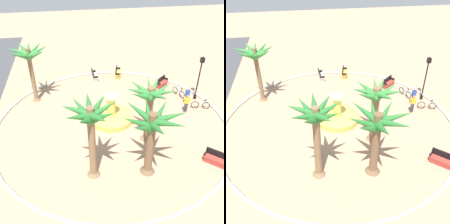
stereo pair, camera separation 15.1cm
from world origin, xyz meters
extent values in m
plane|color=tan|center=(0.00, 0.00, 0.00)|extent=(80.00, 80.00, 0.00)
torus|color=silver|center=(0.00, 0.00, 0.10)|extent=(19.35, 19.35, 0.20)
cylinder|color=gold|center=(0.48, 0.00, 0.23)|extent=(3.73, 3.73, 0.45)
cylinder|color=teal|center=(0.48, 0.00, 0.19)|extent=(3.28, 3.28, 0.34)
cylinder|color=gold|center=(0.48, 0.00, 1.34)|extent=(0.67, 0.67, 1.79)
cylinder|color=#F1C954|center=(0.48, 0.00, 2.30)|extent=(1.19, 1.19, 0.12)
cylinder|color=brown|center=(4.77, 6.56, 2.59)|extent=(0.39, 0.39, 5.18)
cone|color=brown|center=(4.77, 6.56, 0.25)|extent=(0.74, 0.74, 0.50)
cone|color=#337F38|center=(5.61, 6.59, 4.78)|extent=(1.94, 0.63, 1.30)
cone|color=#337F38|center=(5.53, 7.04, 4.94)|extent=(1.94, 1.51, 1.01)
cone|color=#337F38|center=(4.91, 7.45, 4.94)|extent=(0.86, 2.01, 1.03)
cone|color=#337F38|center=(4.25, 7.25, 4.82)|extent=(1.62, 1.88, 1.24)
cone|color=#337F38|center=(3.97, 6.86, 4.79)|extent=(2.00, 1.20, 1.29)
cone|color=#337F38|center=(3.97, 6.34, 4.76)|extent=(2.00, 1.06, 1.34)
cone|color=#337F38|center=(4.34, 5.83, 4.79)|extent=(1.45, 1.95, 1.28)
cone|color=#337F38|center=(4.99, 5.73, 4.82)|extent=(1.04, 2.01, 1.24)
cone|color=#337F38|center=(5.45, 6.05, 4.81)|extent=(1.88, 1.61, 1.25)
cylinder|color=brown|center=(-2.48, -2.30, 2.27)|extent=(0.53, 0.53, 4.55)
cone|color=brown|center=(-2.48, -2.30, 0.25)|extent=(1.00, 1.00, 0.50)
cone|color=#337F38|center=(-1.70, -2.42, 4.09)|extent=(1.91, 0.83, 1.41)
cone|color=#337F38|center=(-1.86, -1.72, 4.22)|extent=(1.77, 1.70, 1.17)
cone|color=#337F38|center=(-2.42, -1.43, 4.30)|extent=(0.69, 1.93, 1.04)
cone|color=#337F38|center=(-2.78, -1.55, 4.14)|extent=(1.22, 1.95, 1.31)
cone|color=#337F38|center=(-3.25, -2.04, 4.15)|extent=(1.96, 1.12, 1.30)
cone|color=#337F38|center=(-3.31, -2.59, 4.32)|extent=(1.98, 1.15, 1.00)
cone|color=#337F38|center=(-2.85, -3.09, 4.29)|extent=(1.31, 1.96, 1.05)
cone|color=#337F38|center=(-2.25, -3.06, 4.10)|extent=(1.06, 1.94, 1.38)
cone|color=#337F38|center=(-1.79, -2.78, 4.21)|extent=(1.87, 1.54, 1.20)
cylinder|color=brown|center=(-5.45, 2.16, 2.67)|extent=(0.46, 0.46, 5.35)
cone|color=brown|center=(-5.45, 2.16, 0.25)|extent=(0.87, 0.87, 0.50)
cone|color=#28702D|center=(-4.62, 2.18, 5.12)|extent=(1.81, 0.59, 0.99)
cone|color=#28702D|center=(-4.85, 2.62, 4.94)|extent=(1.75, 1.52, 1.30)
cone|color=#28702D|center=(-5.23, 2.96, 5.11)|extent=(1.02, 1.88, 1.01)
cone|color=#28702D|center=(-5.85, 2.86, 5.05)|extent=(1.39, 1.84, 1.12)
cone|color=#28702D|center=(-6.10, 2.51, 4.92)|extent=(1.82, 1.33, 1.34)
cone|color=#28702D|center=(-6.18, 1.80, 5.08)|extent=(1.86, 1.31, 1.06)
cone|color=#28702D|center=(-5.83, 1.53, 4.92)|extent=(1.38, 1.80, 1.34)
cone|color=#28702D|center=(-5.25, 1.40, 5.02)|extent=(1.00, 1.88, 1.17)
cone|color=#28702D|center=(-4.83, 1.66, 5.05)|extent=(1.75, 1.57, 1.12)
cylinder|color=brown|center=(-5.74, -1.43, 2.35)|extent=(0.53, 0.53, 4.70)
cone|color=brown|center=(-5.74, -1.43, 0.25)|extent=(1.01, 1.01, 0.50)
cone|color=#28702D|center=(-4.84, -1.44, 4.17)|extent=(2.09, 0.58, 1.54)
cone|color=#28702D|center=(-4.95, -0.80, 4.42)|extent=(2.03, 1.78, 1.10)
cone|color=#28702D|center=(-5.77, -0.51, 4.22)|extent=(0.64, 2.13, 1.46)
cone|color=#28702D|center=(-6.30, -0.74, 4.16)|extent=(1.75, 1.96, 1.55)
cone|color=#28702D|center=(-6.70, -1.44, 4.30)|extent=(2.15, 0.59, 1.31)
cone|color=#28702D|center=(-6.46, -2.13, 4.43)|extent=(1.94, 1.91, 1.07)
cone|color=#28702D|center=(-5.82, -2.43, 4.42)|extent=(0.73, 2.19, 1.09)
cone|color=#28702D|center=(-5.07, -2.08, 4.23)|extent=(1.91, 1.87, 1.43)
cube|color=#B73D33|center=(5.42, -6.19, 0.45)|extent=(1.43, 1.53, 0.12)
cube|color=black|center=(5.57, -6.05, 0.75)|extent=(1.11, 1.26, 0.50)
cube|color=#9C342B|center=(5.42, -6.19, 0.20)|extent=(1.32, 1.41, 0.39)
cube|color=black|center=(5.91, -6.75, 0.59)|extent=(0.39, 0.36, 0.24)
cube|color=black|center=(4.92, -5.62, 0.59)|extent=(0.39, 0.36, 0.24)
cube|color=beige|center=(8.21, 0.56, 0.45)|extent=(1.63, 0.61, 0.12)
cube|color=black|center=(8.20, 0.76, 0.75)|extent=(1.60, 0.19, 0.50)
cube|color=#B6ADA0|center=(8.21, 0.56, 0.20)|extent=(1.50, 0.56, 0.39)
cube|color=black|center=(8.96, 0.61, 0.59)|extent=(0.11, 0.45, 0.24)
cube|color=black|center=(7.47, 0.50, 0.59)|extent=(0.11, 0.45, 0.24)
cube|color=#B73D33|center=(-5.87, -6.26, 0.45)|extent=(1.46, 1.51, 0.12)
cube|color=black|center=(-5.72, -6.41, 0.75)|extent=(1.15, 1.22, 0.50)
cube|color=#9C342B|center=(-5.87, -6.26, 0.20)|extent=(1.34, 1.39, 0.39)
cube|color=black|center=(-5.36, -5.72, 0.59)|extent=(0.38, 0.37, 0.24)
cube|color=gold|center=(8.50, -2.08, 0.45)|extent=(1.67, 0.87, 0.12)
cube|color=black|center=(8.55, -1.88, 0.75)|extent=(1.57, 0.46, 0.50)
cube|color=gold|center=(8.50, -2.08, 0.20)|extent=(1.54, 0.80, 0.39)
cube|color=black|center=(9.23, -2.26, 0.59)|extent=(0.18, 0.46, 0.24)
cube|color=black|center=(7.78, -1.90, 0.59)|extent=(0.18, 0.46, 0.24)
cylinder|color=black|center=(2.54, -8.55, 1.89)|extent=(0.12, 0.12, 3.78)
cylinder|color=black|center=(2.54, -8.55, 0.15)|extent=(0.28, 0.28, 0.30)
cube|color=black|center=(2.54, -8.55, 4.00)|extent=(0.32, 0.32, 0.44)
sphere|color=#F2EDCC|center=(2.54, -8.55, 4.00)|extent=(0.22, 0.22, 0.22)
cone|color=black|center=(2.54, -8.55, 4.28)|extent=(0.20, 0.20, 0.18)
torus|color=black|center=(0.97, -7.81, 0.36)|extent=(0.24, 0.71, 0.72)
torus|color=black|center=(0.71, -8.78, 0.36)|extent=(0.24, 0.71, 0.72)
cylinder|color=#99999E|center=(0.84, -8.30, 0.59)|extent=(0.29, 0.93, 0.05)
cylinder|color=#99999E|center=(0.75, -8.64, 0.74)|extent=(0.04, 0.04, 0.30)
cube|color=black|center=(0.75, -8.64, 0.91)|extent=(0.15, 0.22, 0.06)
cylinder|color=#99999E|center=(0.96, -7.86, 0.73)|extent=(0.43, 0.14, 0.03)
torus|color=black|center=(3.82, -7.00, 0.36)|extent=(0.70, 0.30, 0.72)
torus|color=black|center=(2.88, -7.34, 0.36)|extent=(0.70, 0.30, 0.72)
cylinder|color=#1E66B2|center=(3.35, -7.17, 0.59)|extent=(0.91, 0.37, 0.05)
cylinder|color=#1E66B2|center=(3.03, -7.29, 0.74)|extent=(0.04, 0.04, 0.30)
cube|color=black|center=(3.03, -7.29, 0.91)|extent=(0.22, 0.16, 0.06)
cylinder|color=#1E66B2|center=(3.78, -7.02, 0.73)|extent=(0.18, 0.42, 0.03)
cylinder|color=#33333D|center=(0.55, -6.83, 0.46)|extent=(0.14, 0.14, 0.91)
cylinder|color=#33333D|center=(0.55, -6.65, 0.46)|extent=(0.14, 0.14, 0.91)
cube|color=yellow|center=(0.55, -6.74, 1.19)|extent=(0.20, 0.34, 0.56)
sphere|color=#9E7051|center=(0.55, -6.74, 1.59)|extent=(0.22, 0.22, 0.22)
cylinder|color=yellow|center=(0.56, -6.96, 1.19)|extent=(0.09, 0.09, 0.53)
cylinder|color=yellow|center=(0.55, -6.52, 1.19)|extent=(0.09, 0.09, 0.53)
cylinder|color=#33333D|center=(1.82, -7.42, 0.46)|extent=(0.14, 0.14, 0.92)
cylinder|color=#33333D|center=(1.79, -7.24, 0.46)|extent=(0.14, 0.14, 0.92)
cube|color=#2D4CA5|center=(1.81, -7.33, 1.20)|extent=(0.26, 0.37, 0.56)
sphere|color=tan|center=(1.81, -7.33, 1.60)|extent=(0.22, 0.22, 0.22)
cylinder|color=#2D4CA5|center=(1.85, -7.55, 1.20)|extent=(0.09, 0.09, 0.53)
cylinder|color=#2D4CA5|center=(1.77, -7.11, 1.20)|extent=(0.09, 0.09, 0.53)
camera|label=1|loc=(-17.40, 2.93, 13.23)|focal=41.66mm
camera|label=2|loc=(-17.42, 2.78, 13.23)|focal=41.66mm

